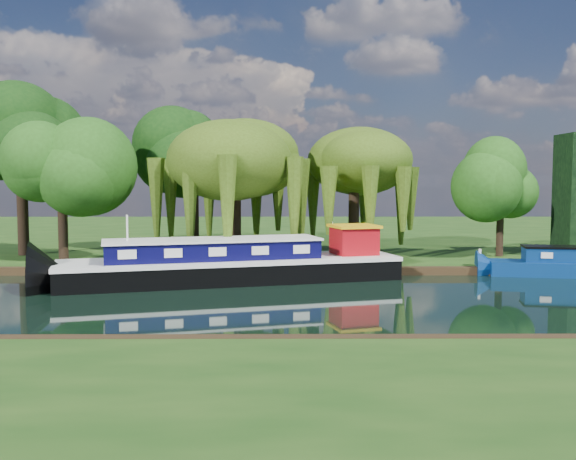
{
  "coord_description": "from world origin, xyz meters",
  "views": [
    {
      "loc": [
        -2.24,
        -28.19,
        5.37
      ],
      "look_at": [
        -2.07,
        5.24,
        2.8
      ],
      "focal_mm": 40.0,
      "sensor_mm": 36.0,
      "label": 1
    }
  ],
  "objects": [
    {
      "name": "red_dinghy",
      "position": [
        -10.24,
        4.99,
        0.0
      ],
      "size": [
        3.12,
        2.5,
        0.58
      ],
      "primitive_type": "imported",
      "rotation": [
        0.0,
        0.0,
        1.77
      ],
      "color": "#9B0B12",
      "rests_on": "ground"
    },
    {
      "name": "tree_far_back",
      "position": [
        -19.61,
        14.28,
        7.59
      ],
      "size": [
        6.1,
        6.1,
        10.26
      ],
      "color": "black",
      "rests_on": "far_bank"
    },
    {
      "name": "far_bank",
      "position": [
        0.0,
        34.0,
        0.23
      ],
      "size": [
        120.0,
        52.0,
        0.45
      ],
      "primitive_type": "cube",
      "color": "#173B10",
      "rests_on": "ground"
    },
    {
      "name": "willow_right",
      "position": [
        2.3,
        13.76,
        6.01
      ],
      "size": [
        6.26,
        6.26,
        7.62
      ],
      "color": "black",
      "rests_on": "far_bank"
    },
    {
      "name": "ground",
      "position": [
        0.0,
        0.0,
        0.0
      ],
      "size": [
        120.0,
        120.0,
        0.0
      ],
      "primitive_type": "plane",
      "color": "black"
    },
    {
      "name": "dutch_barge",
      "position": [
        -4.92,
        5.78,
        0.94
      ],
      "size": [
        18.45,
        8.7,
        3.8
      ],
      "rotation": [
        0.0,
        0.0,
        0.27
      ],
      "color": "black",
      "rests_on": "ground"
    },
    {
      "name": "tree_far_left",
      "position": [
        -15.89,
        11.17,
        6.28
      ],
      "size": [
        5.29,
        5.29,
        8.52
      ],
      "color": "black",
      "rests_on": "far_bank"
    },
    {
      "name": "lamppost",
      "position": [
        0.5,
        10.5,
        2.42
      ],
      "size": [
        0.36,
        0.36,
        2.56
      ],
      "color": "silver",
      "rests_on": "far_bank"
    },
    {
      "name": "willow_left",
      "position": [
        -5.32,
        11.76,
        6.46
      ],
      "size": [
        6.91,
        6.91,
        8.28
      ],
      "color": "black",
      "rests_on": "far_bank"
    },
    {
      "name": "mooring_posts",
      "position": [
        -0.5,
        8.4,
        0.95
      ],
      "size": [
        19.16,
        0.16,
        1.0
      ],
      "color": "silver",
      "rests_on": "far_bank"
    },
    {
      "name": "tree_far_right",
      "position": [
        11.81,
        13.41,
        5.05
      ],
      "size": [
        4.07,
        4.07,
        6.66
      ],
      "color": "black",
      "rests_on": "far_bank"
    },
    {
      "name": "tree_far_mid",
      "position": [
        -8.68,
        17.38,
        6.82
      ],
      "size": [
        5.65,
        5.65,
        9.25
      ],
      "color": "black",
      "rests_on": "far_bank"
    },
    {
      "name": "reeds_near",
      "position": [
        6.87,
        -7.57,
        0.55
      ],
      "size": [
        33.7,
        1.5,
        1.1
      ],
      "color": "#1D5015",
      "rests_on": "ground"
    }
  ]
}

